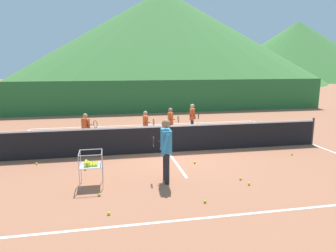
{
  "coord_description": "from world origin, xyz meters",
  "views": [
    {
      "loc": [
        -2.09,
        -10.54,
        3.09
      ],
      "look_at": [
        -0.19,
        -0.93,
        1.14
      ],
      "focal_mm": 33.44,
      "sensor_mm": 36.0,
      "label": 1
    }
  ],
  "objects_px": {
    "student_2": "(171,120)",
    "tennis_ball_3": "(240,179)",
    "student_0": "(86,126)",
    "tennis_ball_2": "(292,154)",
    "tennis_ball_4": "(205,201)",
    "tennis_ball_0": "(99,195)",
    "tennis_ball_5": "(249,184)",
    "tennis_ball_1": "(85,169)",
    "ball_cart": "(90,164)",
    "instructor": "(166,145)",
    "tennis_ball_8": "(109,213)",
    "student_3": "(193,116)",
    "tennis_net": "(168,139)",
    "student_1": "(146,123)",
    "tennis_ball_9": "(195,163)",
    "tennis_ball_6": "(37,164)"
  },
  "relations": [
    {
      "from": "tennis_ball_5",
      "to": "ball_cart",
      "type": "bearing_deg",
      "value": 169.34
    },
    {
      "from": "instructor",
      "to": "tennis_ball_0",
      "type": "xyz_separation_m",
      "value": [
        -1.72,
        -0.6,
        -0.98
      ]
    },
    {
      "from": "tennis_ball_8",
      "to": "student_3",
      "type": "bearing_deg",
      "value": 61.93
    },
    {
      "from": "tennis_ball_1",
      "to": "tennis_ball_3",
      "type": "bearing_deg",
      "value": -21.24
    },
    {
      "from": "student_2",
      "to": "student_3",
      "type": "distance_m",
      "value": 1.22
    },
    {
      "from": "student_2",
      "to": "tennis_ball_2",
      "type": "bearing_deg",
      "value": -42.59
    },
    {
      "from": "tennis_net",
      "to": "instructor",
      "type": "xyz_separation_m",
      "value": [
        -0.62,
        -2.78,
        0.52
      ]
    },
    {
      "from": "tennis_ball_8",
      "to": "tennis_ball_9",
      "type": "xyz_separation_m",
      "value": [
        2.7,
        2.95,
        0.0
      ]
    },
    {
      "from": "tennis_ball_0",
      "to": "tennis_ball_5",
      "type": "distance_m",
      "value": 3.8
    },
    {
      "from": "student_1",
      "to": "instructor",
      "type": "bearing_deg",
      "value": -90.62
    },
    {
      "from": "student_0",
      "to": "student_2",
      "type": "relative_size",
      "value": 0.96
    },
    {
      "from": "tennis_net",
      "to": "tennis_ball_3",
      "type": "relative_size",
      "value": 169.26
    },
    {
      "from": "instructor",
      "to": "tennis_ball_1",
      "type": "bearing_deg",
      "value": 147.97
    },
    {
      "from": "student_3",
      "to": "student_2",
      "type": "bearing_deg",
      "value": -153.84
    },
    {
      "from": "ball_cart",
      "to": "tennis_ball_3",
      "type": "relative_size",
      "value": 13.22
    },
    {
      "from": "tennis_net",
      "to": "tennis_ball_4",
      "type": "relative_size",
      "value": 169.26
    },
    {
      "from": "tennis_ball_8",
      "to": "tennis_ball_9",
      "type": "bearing_deg",
      "value": 47.49
    },
    {
      "from": "tennis_net",
      "to": "ball_cart",
      "type": "xyz_separation_m",
      "value": [
        -2.56,
        -2.68,
        0.09
      ]
    },
    {
      "from": "student_3",
      "to": "tennis_ball_9",
      "type": "height_order",
      "value": "student_3"
    },
    {
      "from": "student_2",
      "to": "tennis_ball_3",
      "type": "height_order",
      "value": "student_2"
    },
    {
      "from": "tennis_ball_8",
      "to": "tennis_ball_6",
      "type": "bearing_deg",
      "value": 119.78
    },
    {
      "from": "tennis_net",
      "to": "tennis_ball_0",
      "type": "xyz_separation_m",
      "value": [
        -2.34,
        -3.38,
        -0.47
      ]
    },
    {
      "from": "student_0",
      "to": "tennis_ball_5",
      "type": "distance_m",
      "value": 6.71
    },
    {
      "from": "tennis_ball_6",
      "to": "tennis_ball_8",
      "type": "distance_m",
      "value": 4.38
    },
    {
      "from": "tennis_net",
      "to": "tennis_ball_8",
      "type": "relative_size",
      "value": 169.26
    },
    {
      "from": "tennis_ball_1",
      "to": "tennis_ball_4",
      "type": "xyz_separation_m",
      "value": [
        2.8,
        -2.8,
        0.0
      ]
    },
    {
      "from": "tennis_net",
      "to": "student_2",
      "type": "relative_size",
      "value": 8.93
    },
    {
      "from": "ball_cart",
      "to": "tennis_ball_3",
      "type": "height_order",
      "value": "ball_cart"
    },
    {
      "from": "tennis_ball_2",
      "to": "tennis_ball_9",
      "type": "height_order",
      "value": "same"
    },
    {
      "from": "tennis_net",
      "to": "tennis_ball_5",
      "type": "distance_m",
      "value": 3.76
    },
    {
      "from": "tennis_ball_0",
      "to": "tennis_ball_2",
      "type": "distance_m",
      "value": 6.83
    },
    {
      "from": "tennis_net",
      "to": "student_2",
      "type": "height_order",
      "value": "student_2"
    },
    {
      "from": "ball_cart",
      "to": "student_3",
      "type": "bearing_deg",
      "value": 51.92
    },
    {
      "from": "tennis_ball_1",
      "to": "tennis_ball_5",
      "type": "relative_size",
      "value": 1.0
    },
    {
      "from": "tennis_net",
      "to": "instructor",
      "type": "bearing_deg",
      "value": -102.58
    },
    {
      "from": "tennis_ball_8",
      "to": "ball_cart",
      "type": "bearing_deg",
      "value": 103.81
    },
    {
      "from": "student_0",
      "to": "student_2",
      "type": "xyz_separation_m",
      "value": [
        3.43,
        0.5,
        0.03
      ]
    },
    {
      "from": "ball_cart",
      "to": "tennis_ball_9",
      "type": "relative_size",
      "value": 13.22
    },
    {
      "from": "tennis_ball_4",
      "to": "tennis_ball_0",
      "type": "bearing_deg",
      "value": 160.27
    },
    {
      "from": "tennis_ball_2",
      "to": "tennis_ball_6",
      "type": "height_order",
      "value": "same"
    },
    {
      "from": "student_0",
      "to": "tennis_ball_6",
      "type": "distance_m",
      "value": 2.72
    },
    {
      "from": "student_0",
      "to": "tennis_ball_9",
      "type": "xyz_separation_m",
      "value": [
        3.46,
        -3.07,
        -0.71
      ]
    },
    {
      "from": "tennis_net",
      "to": "student_1",
      "type": "height_order",
      "value": "student_1"
    },
    {
      "from": "student_1",
      "to": "tennis_ball_0",
      "type": "relative_size",
      "value": 18.29
    },
    {
      "from": "instructor",
      "to": "tennis_ball_9",
      "type": "height_order",
      "value": "instructor"
    },
    {
      "from": "student_0",
      "to": "student_3",
      "type": "distance_m",
      "value": 4.64
    },
    {
      "from": "tennis_ball_0",
      "to": "student_3",
      "type": "bearing_deg",
      "value": 56.71
    },
    {
      "from": "tennis_net",
      "to": "instructor",
      "type": "height_order",
      "value": "instructor"
    },
    {
      "from": "ball_cart",
      "to": "tennis_ball_3",
      "type": "distance_m",
      "value": 4.0
    },
    {
      "from": "student_1",
      "to": "tennis_ball_3",
      "type": "distance_m",
      "value": 5.24
    }
  ]
}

